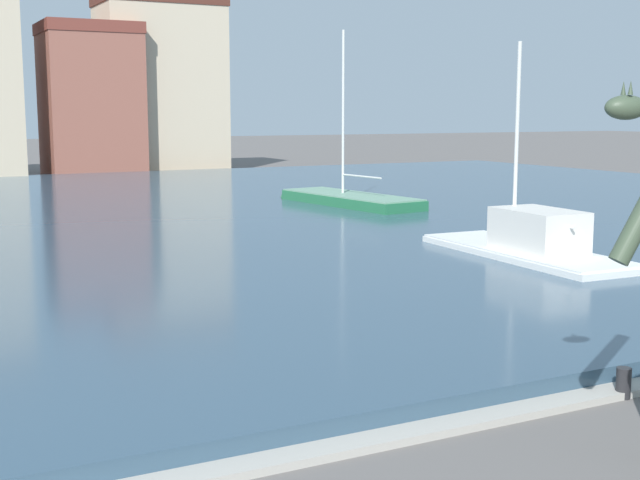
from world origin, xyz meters
name	(u,v)px	position (x,y,z in m)	size (l,w,h in m)	color
harbor_water	(27,224)	(0.00, 34.52, 0.19)	(81.90, 49.38, 0.39)	#334C60
quay_edge_coping	(322,452)	(0.00, 9.58, 0.06)	(81.90, 0.50, 0.12)	#ADA89E
sailboat_green	(340,202)	(13.71, 34.17, 0.45)	(3.40, 9.24, 8.14)	#236B42
sailboat_white	(516,248)	(11.56, 19.38, 0.56)	(2.66, 8.62, 6.54)	white
mooring_bollard	(623,383)	(5.37, 9.43, 0.25)	(0.24, 0.24, 0.50)	#232326
townhouse_corner_house	(91,100)	(8.74, 61.97, 5.35)	(6.62, 5.93, 10.68)	#8E5142
townhouse_narrow_midrow	(161,85)	(14.30, 63.29, 6.53)	(8.98, 5.87, 13.02)	#C6B293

